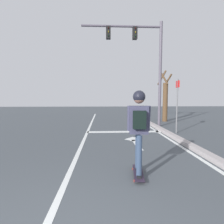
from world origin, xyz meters
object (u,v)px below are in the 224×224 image
Objects in this scene: skater at (139,121)px; roadside_tree at (165,99)px; traffic_signal_mast at (141,53)px; street_sign_post at (177,98)px; skateboard at (138,173)px.

roadside_tree reaches higher than skater.
traffic_signal_mast is 3.37m from street_sign_post.
skateboard is 1.11m from skater.
traffic_signal_mast is 2.31× the size of street_sign_post.
street_sign_post is 4.12m from roadside_tree.
skateboard is 0.15× the size of traffic_signal_mast.
skater is at bearing -96.93° from skateboard.
roadside_tree reaches higher than skateboard.
skateboard is at bearing -121.02° from street_sign_post.
traffic_signal_mast is at bearing 124.10° from street_sign_post.
roadside_tree is at bearing 78.07° from street_sign_post.
skater reaches higher than skateboard.
traffic_signal_mast reaches higher than skateboard.
street_sign_post reaches higher than skater.
skater is 0.30× the size of traffic_signal_mast.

